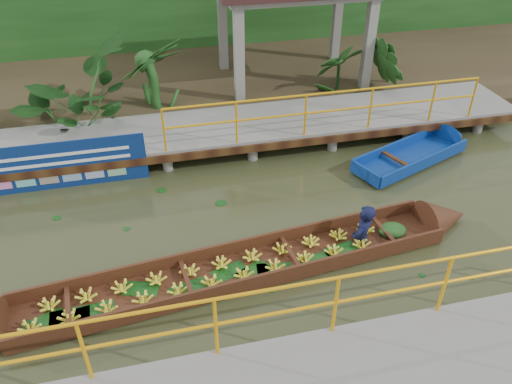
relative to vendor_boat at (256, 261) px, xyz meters
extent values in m
plane|color=#2D3319|center=(-0.20, 1.00, -0.21)|extent=(80.00, 80.00, 0.00)
cube|color=#2E2317|center=(-0.20, 8.50, 0.02)|extent=(30.00, 8.00, 0.45)
cube|color=gray|center=(-0.20, 4.50, 0.29)|extent=(16.00, 2.00, 0.15)
cube|color=black|center=(-0.20, 3.50, 0.21)|extent=(16.00, 0.12, 0.18)
cylinder|color=orange|center=(2.55, 3.55, 1.37)|extent=(7.50, 0.05, 0.05)
cylinder|color=orange|center=(2.55, 3.55, 0.92)|extent=(7.50, 0.05, 0.05)
cylinder|color=orange|center=(2.55, 3.55, 0.87)|extent=(0.05, 0.05, 1.00)
cylinder|color=gray|center=(-4.20, 3.70, 0.01)|extent=(0.24, 0.24, 0.55)
cylinder|color=gray|center=(-4.20, 5.30, 0.01)|extent=(0.24, 0.24, 0.55)
cylinder|color=gray|center=(-2.20, 3.70, 0.01)|extent=(0.24, 0.24, 0.55)
cylinder|color=gray|center=(-2.20, 5.30, 0.01)|extent=(0.24, 0.24, 0.55)
cylinder|color=gray|center=(-0.20, 3.70, 0.01)|extent=(0.24, 0.24, 0.55)
cylinder|color=gray|center=(-0.20, 5.30, 0.01)|extent=(0.24, 0.24, 0.55)
cylinder|color=gray|center=(1.80, 3.70, 0.01)|extent=(0.24, 0.24, 0.55)
cylinder|color=gray|center=(1.80, 5.30, 0.01)|extent=(0.24, 0.24, 0.55)
cylinder|color=gray|center=(3.80, 3.70, 0.01)|extent=(0.24, 0.24, 0.55)
cylinder|color=gray|center=(3.80, 5.30, 0.01)|extent=(0.24, 0.24, 0.55)
cylinder|color=gray|center=(5.80, 3.70, 0.01)|extent=(0.24, 0.24, 0.55)
cylinder|color=gray|center=(5.80, 5.30, 0.01)|extent=(0.24, 0.24, 0.55)
cylinder|color=gray|center=(-0.20, 3.70, 0.01)|extent=(0.24, 0.24, 0.55)
cylinder|color=orange|center=(0.80, -2.05, 1.44)|extent=(10.00, 0.05, 0.05)
cylinder|color=orange|center=(0.80, -2.05, 0.99)|extent=(10.00, 0.05, 0.05)
cylinder|color=orange|center=(0.80, -2.05, 0.94)|extent=(0.05, 0.05, 1.00)
cube|color=gray|center=(1.00, 6.10, 1.39)|extent=(0.25, 0.25, 2.80)
cube|color=gray|center=(4.60, 6.10, 1.39)|extent=(0.25, 0.25, 2.80)
cube|color=gray|center=(1.00, 8.50, 1.39)|extent=(0.25, 0.25, 2.80)
cube|color=gray|center=(4.60, 8.50, 1.39)|extent=(0.25, 0.25, 2.80)
cube|color=#37160F|center=(-0.28, -0.03, -0.15)|extent=(7.62, 1.76, 0.06)
cube|color=#37160F|center=(-0.33, 0.44, -0.02)|extent=(7.53, 0.88, 0.32)
cube|color=#37160F|center=(-0.23, -0.50, -0.02)|extent=(7.53, 0.88, 0.32)
cone|color=#37160F|center=(3.91, 0.43, -0.08)|extent=(1.04, 1.01, 0.91)
ellipsoid|color=#153C13|center=(2.73, 0.30, -0.06)|extent=(0.57, 0.47, 0.25)
imported|color=black|center=(2.07, 0.23, 0.66)|extent=(0.68, 0.65, 1.56)
cube|color=navy|center=(4.34, 2.70, -0.11)|extent=(3.04, 1.89, 0.10)
cube|color=navy|center=(4.18, 3.10, 0.01)|extent=(2.73, 1.13, 0.29)
cube|color=navy|center=(4.50, 2.29, 0.01)|extent=(2.73, 1.13, 0.29)
cube|color=navy|center=(2.99, 2.16, 0.01)|extent=(0.38, 0.84, 0.29)
cone|color=navy|center=(5.88, 3.30, -0.05)|extent=(0.84, 0.97, 0.82)
cube|color=black|center=(3.89, 2.52, 0.04)|extent=(0.41, 0.85, 0.05)
cube|color=navy|center=(-3.44, 3.48, 0.34)|extent=(3.60, 0.03, 1.13)
cube|color=white|center=(-3.44, 3.46, 0.61)|extent=(2.93, 0.01, 0.07)
cube|color=white|center=(-3.44, 3.46, 0.41)|extent=(2.93, 0.01, 0.07)
imported|color=#153C13|center=(-3.20, 6.30, 1.05)|extent=(1.29, 1.29, 1.62)
imported|color=#153C13|center=(-1.20, 6.30, 1.05)|extent=(1.29, 1.29, 1.62)
imported|color=#153C13|center=(3.80, 6.30, 1.05)|extent=(1.29, 1.29, 1.62)
imported|color=#153C13|center=(5.30, 6.30, 1.05)|extent=(1.29, 1.29, 1.62)
camera|label=1|loc=(-1.47, -6.23, 5.93)|focal=35.00mm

